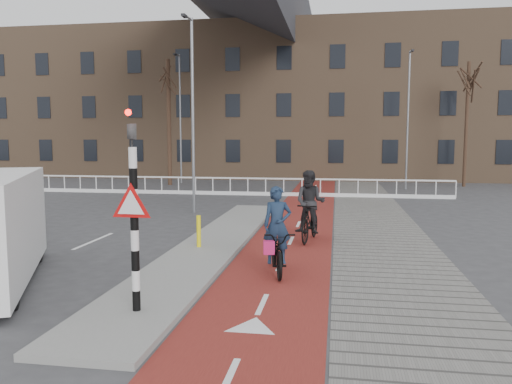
# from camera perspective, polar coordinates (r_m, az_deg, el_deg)

# --- Properties ---
(ground) EXTENTS (120.00, 120.00, 0.00)m
(ground) POSITION_cam_1_polar(r_m,az_deg,el_deg) (10.96, -6.40, -10.58)
(ground) COLOR #38383A
(ground) RESTS_ON ground
(bike_lane) EXTENTS (2.50, 60.00, 0.01)m
(bike_lane) POSITION_cam_1_polar(r_m,az_deg,el_deg) (20.39, 5.30, -2.74)
(bike_lane) COLOR maroon
(bike_lane) RESTS_ON ground
(sidewalk) EXTENTS (3.00, 60.00, 0.01)m
(sidewalk) POSITION_cam_1_polar(r_m,az_deg,el_deg) (20.40, 13.18, -2.88)
(sidewalk) COLOR slate
(sidewalk) RESTS_ON ground
(curb_island) EXTENTS (1.80, 16.00, 0.12)m
(curb_island) POSITION_cam_1_polar(r_m,az_deg,el_deg) (14.87, -4.86, -5.86)
(curb_island) COLOR gray
(curb_island) RESTS_ON ground
(traffic_signal) EXTENTS (0.80, 0.80, 3.68)m
(traffic_signal) POSITION_cam_1_polar(r_m,az_deg,el_deg) (8.86, -13.82, -1.54)
(traffic_signal) COLOR black
(traffic_signal) RESTS_ON curb_island
(bollard) EXTENTS (0.12, 0.12, 0.89)m
(bollard) POSITION_cam_1_polar(r_m,az_deg,el_deg) (14.08, -6.57, -4.47)
(bollard) COLOR yellow
(bollard) RESTS_ON curb_island
(cyclist_near) EXTENTS (1.10, 2.07, 2.04)m
(cyclist_near) POSITION_cam_1_polar(r_m,az_deg,el_deg) (11.67, 2.43, -6.00)
(cyclist_near) COLOR black
(cyclist_near) RESTS_ON bike_lane
(cyclist_far) EXTENTS (1.05, 2.12, 2.17)m
(cyclist_far) POSITION_cam_1_polar(r_m,az_deg,el_deg) (15.30, 6.20, -2.31)
(cyclist_far) COLOR black
(cyclist_far) RESTS_ON bike_lane
(railing) EXTENTS (28.00, 0.10, 0.99)m
(railing) POSITION_cam_1_polar(r_m,az_deg,el_deg) (28.36, -6.92, 0.35)
(railing) COLOR silver
(railing) RESTS_ON ground
(townhouse_row) EXTENTS (46.00, 10.00, 15.90)m
(townhouse_row) POSITION_cam_1_polar(r_m,az_deg,el_deg) (42.76, 1.32, 12.41)
(townhouse_row) COLOR #7F6047
(townhouse_row) RESTS_ON ground
(tree_mid) EXTENTS (0.29, 0.29, 8.36)m
(tree_mid) POSITION_cam_1_polar(r_m,az_deg,el_deg) (34.25, -9.92, 7.79)
(tree_mid) COLOR #321F16
(tree_mid) RESTS_ON ground
(tree_right) EXTENTS (0.22, 0.22, 8.04)m
(tree_right) POSITION_cam_1_polar(r_m,az_deg,el_deg) (35.33, 22.91, 7.08)
(tree_right) COLOR #321F16
(tree_right) RESTS_ON ground
(streetlight_near) EXTENTS (0.12, 0.12, 8.04)m
(streetlight_near) POSITION_cam_1_polar(r_m,az_deg,el_deg) (21.16, -7.22, 8.46)
(streetlight_near) COLOR slate
(streetlight_near) RESTS_ON ground
(streetlight_left) EXTENTS (0.12, 0.12, 8.93)m
(streetlight_left) POSITION_cam_1_polar(r_m,az_deg,el_deg) (35.79, -8.63, 8.19)
(streetlight_left) COLOR slate
(streetlight_left) RESTS_ON ground
(streetlight_right) EXTENTS (0.12, 0.12, 8.43)m
(streetlight_right) POSITION_cam_1_polar(r_m,az_deg,el_deg) (32.40, 16.96, 7.78)
(streetlight_right) COLOR slate
(streetlight_right) RESTS_ON ground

